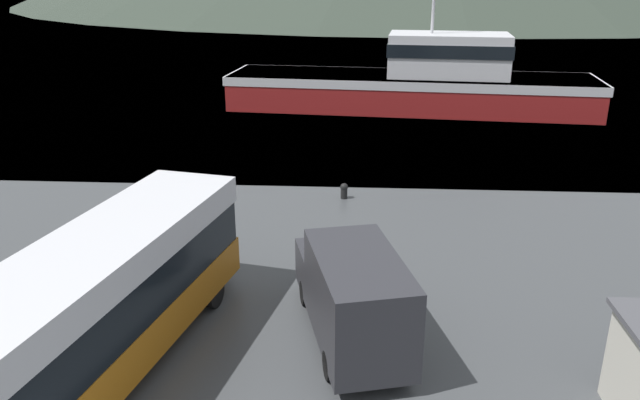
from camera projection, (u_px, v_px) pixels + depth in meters
water_surface at (342, 12)px, 140.08m from camera, size 240.00×240.00×0.00m
tour_bus at (94, 307)px, 14.10m from camera, size 4.69×11.17×3.41m
delivery_van at (352, 293)px, 15.81m from camera, size 3.33×6.05×2.61m
fishing_boat at (418, 82)px, 42.39m from camera, size 25.13×8.44×11.81m
small_boat at (494, 102)px, 43.42m from camera, size 2.34×5.20×0.76m
mooring_bollard at (344, 190)px, 26.19m from camera, size 0.33×0.33×0.66m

